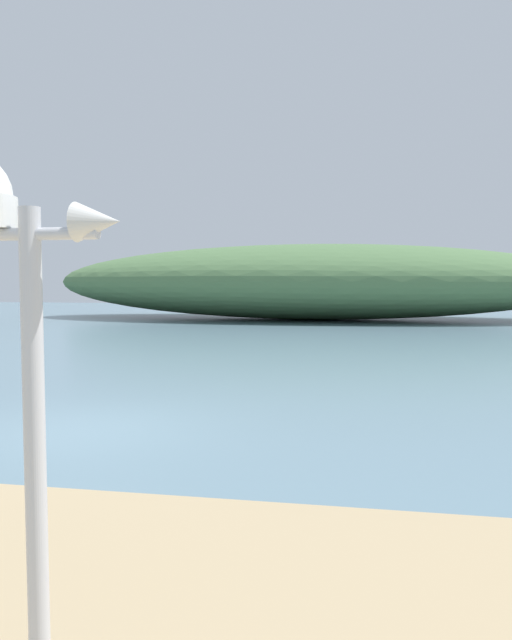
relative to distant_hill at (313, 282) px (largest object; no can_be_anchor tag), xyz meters
name	(u,v)px	position (x,y,z in m)	size (l,w,h in m)	color
ground_plane	(88,429)	(-1.18, -32.53, -2.64)	(120.00, 120.00, 0.00)	slate
distant_hill	(313,282)	(0.00, 0.00, 0.00)	(37.55, 12.58, 5.27)	#517547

